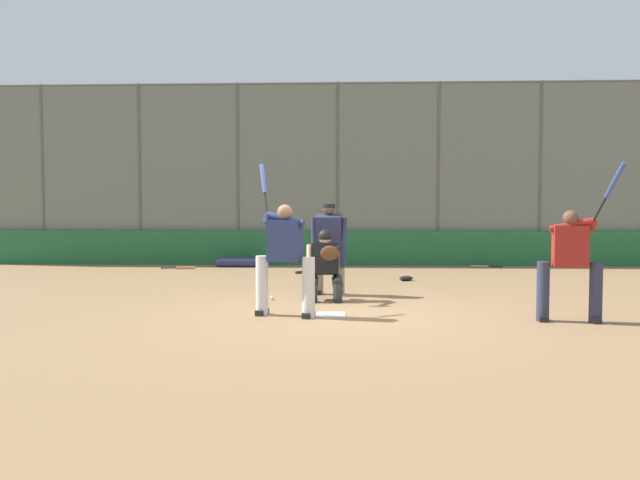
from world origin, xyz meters
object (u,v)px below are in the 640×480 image
spare_bat_third_base_side (306,272)px  spare_bat_by_padding (183,268)px  umpire_home (329,246)px  fielding_glove_on_dirt (406,278)px  catcher_behind_plate (325,264)px  spare_bat_near_backstop (482,267)px  equipment_bag_dugout_side (239,262)px  batter_at_plate (284,255)px  baseball_loose (272,298)px  batter_on_deck (571,261)px

spare_bat_third_base_side → spare_bat_by_padding: bearing=-51.4°
umpire_home → fielding_glove_on_dirt: size_ratio=5.58×
catcher_behind_plate → spare_bat_near_backstop: (-3.93, -5.96, -0.59)m
equipment_bag_dugout_side → umpire_home: bearing=116.0°
batter_at_plate → catcher_behind_plate: (-0.54, -1.52, -0.26)m
batter_at_plate → spare_bat_third_base_side: size_ratio=3.22×
batter_at_plate → spare_bat_by_padding: batter_at_plate is taller
spare_bat_third_base_side → equipment_bag_dugout_side: 2.38m
batter_at_plate → baseball_loose: batter_at_plate is taller
batter_on_deck → spare_bat_near_backstop: size_ratio=2.63×
umpire_home → baseball_loose: 1.45m
spare_bat_near_backstop → spare_bat_by_padding: bearing=12.8°
catcher_behind_plate → baseball_loose: catcher_behind_plate is taller
batter_at_plate → fielding_glove_on_dirt: batter_at_plate is taller
batter_at_plate → equipment_bag_dugout_side: bearing=-59.0°
equipment_bag_dugout_side → batter_at_plate: bearing=104.6°
umpire_home → spare_bat_third_base_side: bearing=-77.7°
spare_bat_third_base_side → baseball_loose: (0.31, 4.39, 0.00)m
batter_at_plate → spare_bat_near_backstop: bearing=-104.5°
spare_bat_near_backstop → fielding_glove_on_dirt: fielding_glove_on_dirt is taller
spare_bat_near_backstop → spare_bat_by_padding: size_ratio=0.97×
batter_at_plate → spare_bat_by_padding: size_ratio=2.66×
catcher_behind_plate → fielding_glove_on_dirt: 3.44m
batter_at_plate → umpire_home: size_ratio=1.36×
batter_at_plate → spare_bat_third_base_side: bearing=-73.1°
spare_bat_by_padding → equipment_bag_dugout_side: 1.48m
catcher_behind_plate → spare_bat_third_base_side: bearing=-84.9°
batter_at_plate → catcher_behind_plate: bearing=-93.2°
umpire_home → spare_bat_by_padding: 6.06m
catcher_behind_plate → fielding_glove_on_dirt: bearing=-121.5°
catcher_behind_plate → umpire_home: 0.79m
umpire_home → spare_bat_near_backstop: umpire_home is taller
catcher_behind_plate → batter_on_deck: size_ratio=0.56×
batter_on_deck → spare_bat_by_padding: size_ratio=2.57×
catcher_behind_plate → equipment_bag_dugout_side: bearing=-69.8°
batter_at_plate → catcher_behind_plate: size_ratio=1.86×
batter_on_deck → fielding_glove_on_dirt: size_ratio=7.31×
spare_bat_by_padding → umpire_home: bearing=-60.1°
catcher_behind_plate → fielding_glove_on_dirt: catcher_behind_plate is taller
umpire_home → fielding_glove_on_dirt: (-1.60, -2.22, -0.83)m
batter_at_plate → fielding_glove_on_dirt: 5.06m
batter_at_plate → batter_on_deck: 3.98m
spare_bat_near_backstop → equipment_bag_dugout_side: size_ratio=0.64×
batter_at_plate → spare_bat_near_backstop: size_ratio=2.73×
batter_at_plate → spare_bat_by_padding: (3.29, -6.85, -0.85)m
spare_bat_near_backstop → equipment_bag_dugout_side: (6.40, 0.06, 0.09)m
baseball_loose → catcher_behind_plate: bearing=176.3°
spare_bat_near_backstop → spare_bat_by_padding: same height
batter_at_plate → spare_bat_near_backstop: (-4.47, -7.48, -0.85)m
spare_bat_by_padding → equipment_bag_dugout_side: size_ratio=0.65×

